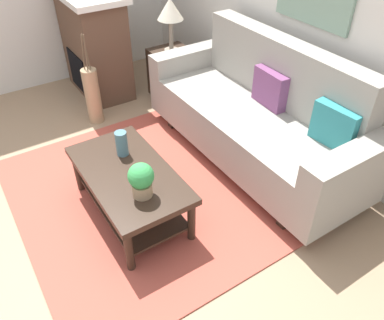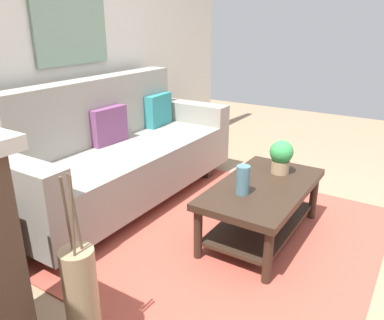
% 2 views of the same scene
% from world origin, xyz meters
% --- Properties ---
extents(ground_plane, '(9.03, 9.03, 0.00)m').
position_xyz_m(ground_plane, '(0.00, 0.00, 0.00)').
color(ground_plane, '#9E7F60').
extents(area_rug, '(2.29, 2.04, 0.01)m').
position_xyz_m(area_rug, '(0.00, 0.50, 0.01)').
color(area_rug, '#B24C3D').
rests_on(area_rug, ground_plane).
extents(couch, '(2.28, 0.84, 1.08)m').
position_xyz_m(couch, '(0.08, 1.62, 0.43)').
color(couch, gray).
rests_on(couch, ground_plane).
extents(throw_pillow_plum, '(0.37, 0.14, 0.32)m').
position_xyz_m(throw_pillow_plum, '(0.08, 1.75, 0.68)').
color(throw_pillow_plum, '#7A4270').
rests_on(throw_pillow_plum, couch).
extents(throw_pillow_teal, '(0.37, 0.15, 0.32)m').
position_xyz_m(throw_pillow_teal, '(0.79, 1.75, 0.68)').
color(throw_pillow_teal, teal).
rests_on(throw_pillow_teal, couch).
extents(coffee_table, '(1.10, 0.60, 0.43)m').
position_xyz_m(coffee_table, '(0.14, 0.31, 0.31)').
color(coffee_table, '#332319').
rests_on(coffee_table, ground_plane).
extents(tabletop_vase, '(0.09, 0.09, 0.20)m').
position_xyz_m(tabletop_vase, '(-0.07, 0.37, 0.53)').
color(tabletop_vase, slate).
rests_on(tabletop_vase, coffee_table).
extents(potted_plant_tabletop, '(0.18, 0.18, 0.26)m').
position_xyz_m(potted_plant_tabletop, '(0.43, 0.29, 0.57)').
color(potted_plant_tabletop, tan).
rests_on(potted_plant_tabletop, coffee_table).
extents(side_table, '(0.44, 0.44, 0.56)m').
position_xyz_m(side_table, '(-1.37, 1.59, 0.28)').
color(side_table, '#332319').
rests_on(side_table, ground_plane).
extents(table_lamp, '(0.28, 0.28, 0.57)m').
position_xyz_m(table_lamp, '(-1.37, 1.59, 0.99)').
color(table_lamp, gray).
rests_on(table_lamp, side_table).
extents(fireplace, '(1.02, 0.58, 1.16)m').
position_xyz_m(fireplace, '(-1.96, 0.92, 0.59)').
color(fireplace, brown).
rests_on(fireplace, ground_plane).
extents(floor_vase, '(0.16, 0.16, 0.60)m').
position_xyz_m(floor_vase, '(-1.33, 0.60, 0.30)').
color(floor_vase, tan).
rests_on(floor_vase, ground_plane).
extents(floor_vase_branch_a, '(0.02, 0.03, 0.36)m').
position_xyz_m(floor_vase_branch_a, '(-1.31, 0.60, 0.78)').
color(floor_vase_branch_a, brown).
rests_on(floor_vase_branch_a, floor_vase).
extents(floor_vase_branch_b, '(0.04, 0.03, 0.36)m').
position_xyz_m(floor_vase_branch_b, '(-1.34, 0.61, 0.78)').
color(floor_vase_branch_b, brown).
rests_on(floor_vase_branch_b, floor_vase).
extents(floor_vase_branch_c, '(0.05, 0.03, 0.36)m').
position_xyz_m(floor_vase_branch_c, '(-1.34, 0.58, 0.78)').
color(floor_vase_branch_c, brown).
rests_on(floor_vase_branch_c, floor_vase).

